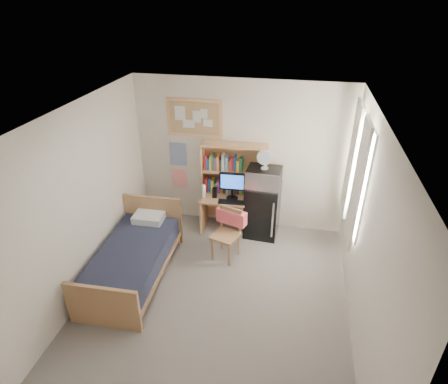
% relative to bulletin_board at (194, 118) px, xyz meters
% --- Properties ---
extents(floor, '(3.60, 4.20, 0.02)m').
position_rel_bulletin_board_xyz_m(floor, '(0.78, -2.08, -1.93)').
color(floor, slate).
rests_on(floor, ground).
extents(ceiling, '(3.60, 4.20, 0.02)m').
position_rel_bulletin_board_xyz_m(ceiling, '(0.78, -2.08, 0.68)').
color(ceiling, white).
rests_on(ceiling, wall_back).
extents(wall_back, '(3.60, 0.04, 2.60)m').
position_rel_bulletin_board_xyz_m(wall_back, '(0.78, 0.02, -0.62)').
color(wall_back, silver).
rests_on(wall_back, floor).
extents(wall_front, '(3.60, 0.04, 2.60)m').
position_rel_bulletin_board_xyz_m(wall_front, '(0.78, -4.18, -0.62)').
color(wall_front, silver).
rests_on(wall_front, floor).
extents(wall_left, '(0.04, 4.20, 2.60)m').
position_rel_bulletin_board_xyz_m(wall_left, '(-1.02, -2.08, -0.62)').
color(wall_left, silver).
rests_on(wall_left, floor).
extents(wall_right, '(0.04, 4.20, 2.60)m').
position_rel_bulletin_board_xyz_m(wall_right, '(2.58, -2.08, -0.62)').
color(wall_right, silver).
rests_on(wall_right, floor).
extents(window_unit, '(0.10, 1.40, 1.70)m').
position_rel_bulletin_board_xyz_m(window_unit, '(2.53, -0.88, -0.32)').
color(window_unit, white).
rests_on(window_unit, wall_right).
extents(curtain_left, '(0.04, 0.55, 1.70)m').
position_rel_bulletin_board_xyz_m(curtain_left, '(2.50, -1.28, -0.32)').
color(curtain_left, white).
rests_on(curtain_left, wall_right).
extents(curtain_right, '(0.04, 0.55, 1.70)m').
position_rel_bulletin_board_xyz_m(curtain_right, '(2.50, -0.48, -0.32)').
color(curtain_right, white).
rests_on(curtain_right, wall_right).
extents(bulletin_board, '(0.94, 0.03, 0.64)m').
position_rel_bulletin_board_xyz_m(bulletin_board, '(0.00, 0.00, 0.00)').
color(bulletin_board, tan).
rests_on(bulletin_board, wall_back).
extents(poster_wave, '(0.30, 0.01, 0.42)m').
position_rel_bulletin_board_xyz_m(poster_wave, '(-0.32, 0.01, -0.67)').
color(poster_wave, '#23498E').
rests_on(poster_wave, wall_back).
extents(poster_japan, '(0.28, 0.01, 0.36)m').
position_rel_bulletin_board_xyz_m(poster_japan, '(-0.32, 0.01, -1.14)').
color(poster_japan, red).
rests_on(poster_japan, wall_back).
extents(desk, '(1.09, 0.58, 0.67)m').
position_rel_bulletin_board_xyz_m(desk, '(0.71, -0.28, -1.59)').
color(desk, tan).
rests_on(desk, floor).
extents(desk_chair, '(0.53, 0.53, 0.84)m').
position_rel_bulletin_board_xyz_m(desk_chair, '(0.74, -1.08, -1.50)').
color(desk_chair, '#B07F53').
rests_on(desk_chair, floor).
extents(mini_fridge, '(0.59, 0.59, 0.94)m').
position_rel_bulletin_board_xyz_m(mini_fridge, '(1.23, -0.28, -1.45)').
color(mini_fridge, black).
rests_on(mini_fridge, floor).
extents(bed, '(0.98, 1.89, 0.51)m').
position_rel_bulletin_board_xyz_m(bed, '(-0.50, -1.80, -1.66)').
color(bed, black).
rests_on(bed, floor).
extents(hutch, '(1.11, 0.33, 0.90)m').
position_rel_bulletin_board_xyz_m(hutch, '(0.70, -0.13, -0.80)').
color(hutch, tan).
rests_on(hutch, desk).
extents(monitor, '(0.44, 0.05, 0.46)m').
position_rel_bulletin_board_xyz_m(monitor, '(0.71, -0.34, -1.02)').
color(monitor, black).
rests_on(monitor, desk).
extents(keyboard, '(0.43, 0.16, 0.02)m').
position_rel_bulletin_board_xyz_m(keyboard, '(0.72, -0.48, -1.24)').
color(keyboard, black).
rests_on(keyboard, desk).
extents(speaker_left, '(0.08, 0.08, 0.18)m').
position_rel_bulletin_board_xyz_m(speaker_left, '(0.41, -0.36, -1.17)').
color(speaker_left, black).
rests_on(speaker_left, desk).
extents(speaker_right, '(0.08, 0.08, 0.18)m').
position_rel_bulletin_board_xyz_m(speaker_right, '(1.01, -0.33, -1.16)').
color(speaker_right, black).
rests_on(speaker_right, desk).
extents(water_bottle, '(0.07, 0.07, 0.23)m').
position_rel_bulletin_board_xyz_m(water_bottle, '(0.23, -0.41, -1.14)').
color(water_bottle, white).
rests_on(water_bottle, desk).
extents(hoodie, '(0.51, 0.28, 0.23)m').
position_rel_bulletin_board_xyz_m(hoodie, '(0.80, -0.89, -1.27)').
color(hoodie, '#E7575E').
rests_on(hoodie, desk_chair).
extents(microwave, '(0.57, 0.45, 0.32)m').
position_rel_bulletin_board_xyz_m(microwave, '(1.23, -0.30, -0.82)').
color(microwave, silver).
rests_on(microwave, mini_fridge).
extents(desk_fan, '(0.26, 0.26, 0.30)m').
position_rel_bulletin_board_xyz_m(desk_fan, '(1.23, -0.30, -0.51)').
color(desk_fan, white).
rests_on(desk_fan, microwave).
extents(pillow, '(0.48, 0.34, 0.11)m').
position_rel_bulletin_board_xyz_m(pillow, '(-0.52, -1.05, -1.35)').
color(pillow, white).
rests_on(pillow, bed).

